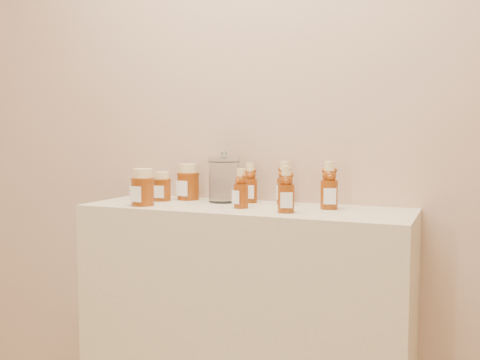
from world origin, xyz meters
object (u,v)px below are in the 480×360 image
at_px(honey_jar_left, 162,186).
at_px(display_table, 244,327).
at_px(glass_canister, 224,178).
at_px(bear_bottle_front_left, 241,186).
at_px(bear_bottle_back_left, 250,180).

bearing_deg(honey_jar_left, display_table, -16.54).
bearing_deg(glass_canister, honey_jar_left, -167.49).
bearing_deg(glass_canister, display_table, -37.53).
bearing_deg(honey_jar_left, bear_bottle_front_left, -22.09).
relative_size(bear_bottle_back_left, glass_canister, 0.90).
height_order(honey_jar_left, glass_canister, glass_canister).
xyz_separation_m(display_table, glass_canister, (-0.13, 0.10, 0.55)).
bearing_deg(bear_bottle_front_left, glass_canister, 157.62).
relative_size(display_table, honey_jar_left, 10.44).
bearing_deg(bear_bottle_back_left, bear_bottle_front_left, -93.50).
xyz_separation_m(honey_jar_left, glass_canister, (0.25, 0.05, 0.04)).
bearing_deg(honey_jar_left, glass_canister, 2.41).
xyz_separation_m(bear_bottle_back_left, glass_canister, (-0.10, -0.02, 0.01)).
height_order(display_table, bear_bottle_back_left, bear_bottle_back_left).
bearing_deg(display_table, glass_canister, 142.47).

